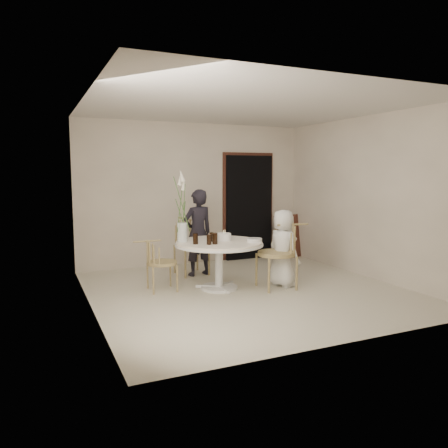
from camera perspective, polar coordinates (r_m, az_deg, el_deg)
name	(u,v)px	position (r m, az deg, el deg)	size (l,w,h in m)	color
ground	(247,290)	(6.64, 3.02, -8.63)	(4.50, 4.50, 0.00)	beige
room_shell	(248,182)	(6.41, 3.11, 5.48)	(4.50, 4.50, 4.50)	silver
doorway	(249,208)	(8.91, 3.25, 2.15)	(1.00, 0.10, 2.10)	black
door_trim	(248,205)	(8.94, 3.13, 2.55)	(1.12, 0.03, 2.22)	#59261E
table	(219,249)	(6.58, -0.66, -3.27)	(1.33, 1.33, 0.73)	silver
picture_frame	(288,236)	(9.15, 8.41, -1.61)	(0.67, 0.04, 0.89)	#59261E
chair_far	(188,238)	(7.67, -4.72, -1.77)	(0.58, 0.62, 0.97)	#A28C58
chair_right	(285,246)	(6.73, 7.93, -2.89)	(0.63, 0.58, 0.99)	#A28C58
chair_left	(155,258)	(6.55, -9.05, -4.39)	(0.48, 0.45, 0.78)	#A28C58
girl	(198,233)	(7.47, -3.43, -1.13)	(0.54, 0.35, 1.48)	black
boy	(283,248)	(6.81, 7.71, -3.15)	(0.58, 0.38, 1.19)	silver
birthday_cake	(224,237)	(6.64, -0.06, -1.70)	(0.23, 0.23, 0.16)	white
cola_tumbler_a	(215,239)	(6.31, -1.19, -1.91)	(0.08, 0.08, 0.16)	black
cola_tumbler_b	(209,240)	(6.27, -1.97, -2.04)	(0.07, 0.07, 0.15)	black
cola_tumbler_c	(195,239)	(6.32, -3.75, -1.93)	(0.07, 0.07, 0.16)	black
cola_tumbler_d	(211,237)	(6.56, -1.65, -1.69)	(0.06, 0.06, 0.14)	black
plate_stack	(254,240)	(6.52, 3.99, -2.12)	(0.23, 0.23, 0.06)	silver
flower_vase	(182,216)	(6.51, -5.50, 0.99)	(0.15, 0.15, 1.08)	silver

